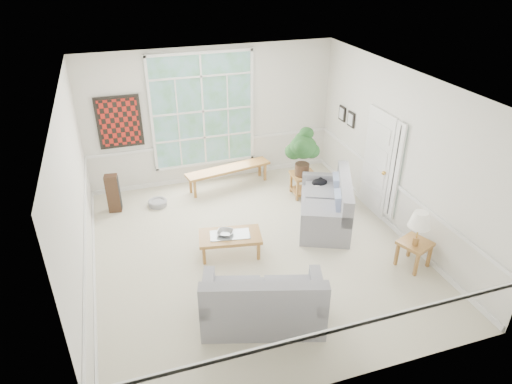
# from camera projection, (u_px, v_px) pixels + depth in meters

# --- Properties ---
(floor) EXTENTS (5.50, 6.00, 0.01)m
(floor) POSITION_uv_depth(u_px,v_px,m) (254.00, 249.00, 8.17)
(floor) COLOR beige
(floor) RESTS_ON ground
(ceiling) EXTENTS (5.50, 6.00, 0.02)m
(ceiling) POSITION_uv_depth(u_px,v_px,m) (254.00, 84.00, 6.73)
(ceiling) COLOR white
(ceiling) RESTS_ON ground
(wall_back) EXTENTS (5.50, 0.02, 3.00)m
(wall_back) POSITION_uv_depth(u_px,v_px,m) (212.00, 116.00, 9.95)
(wall_back) COLOR silver
(wall_back) RESTS_ON ground
(wall_front) EXTENTS (5.50, 0.02, 3.00)m
(wall_front) POSITION_uv_depth(u_px,v_px,m) (338.00, 291.00, 4.95)
(wall_front) COLOR silver
(wall_front) RESTS_ON ground
(wall_left) EXTENTS (0.02, 6.00, 3.00)m
(wall_left) POSITION_uv_depth(u_px,v_px,m) (76.00, 200.00, 6.70)
(wall_left) COLOR silver
(wall_left) RESTS_ON ground
(wall_right) EXTENTS (0.02, 6.00, 3.00)m
(wall_right) POSITION_uv_depth(u_px,v_px,m) (399.00, 153.00, 8.20)
(wall_right) COLOR silver
(wall_right) RESTS_ON ground
(window_back) EXTENTS (2.30, 0.08, 2.40)m
(window_back) POSITION_uv_depth(u_px,v_px,m) (203.00, 111.00, 9.79)
(window_back) COLOR white
(window_back) RESTS_ON wall_back
(entry_door) EXTENTS (0.08, 0.90, 2.10)m
(entry_door) POSITION_uv_depth(u_px,v_px,m) (376.00, 163.00, 8.90)
(entry_door) COLOR white
(entry_door) RESTS_ON floor
(door_sidelight) EXTENTS (0.08, 0.26, 1.90)m
(door_sidelight) POSITION_uv_depth(u_px,v_px,m) (395.00, 172.00, 8.33)
(door_sidelight) COLOR white
(door_sidelight) RESTS_ON wall_right
(wall_art) EXTENTS (0.90, 0.06, 1.10)m
(wall_art) POSITION_uv_depth(u_px,v_px,m) (119.00, 122.00, 9.33)
(wall_art) COLOR #5E1610
(wall_art) RESTS_ON wall_back
(wall_frame_near) EXTENTS (0.04, 0.26, 0.32)m
(wall_frame_near) POSITION_uv_depth(u_px,v_px,m) (351.00, 119.00, 9.62)
(wall_frame_near) COLOR black
(wall_frame_near) RESTS_ON wall_right
(wall_frame_far) EXTENTS (0.04, 0.26, 0.32)m
(wall_frame_far) POSITION_uv_depth(u_px,v_px,m) (342.00, 114.00, 9.96)
(wall_frame_far) COLOR black
(wall_frame_far) RESTS_ON wall_right
(loveseat_right) EXTENTS (1.54, 1.97, 0.95)m
(loveseat_right) POSITION_uv_depth(u_px,v_px,m) (325.00, 201.00, 8.74)
(loveseat_right) COLOR gray
(loveseat_right) RESTS_ON floor
(loveseat_front) EXTENTS (1.90, 1.35, 0.93)m
(loveseat_front) POSITION_uv_depth(u_px,v_px,m) (263.00, 295.00, 6.42)
(loveseat_front) COLOR gray
(loveseat_front) RESTS_ON floor
(coffee_table) EXTENTS (1.16, 0.76, 0.40)m
(coffee_table) POSITION_uv_depth(u_px,v_px,m) (230.00, 245.00, 7.96)
(coffee_table) COLOR #A06C33
(coffee_table) RESTS_ON floor
(pewter_bowl) EXTENTS (0.46, 0.46, 0.08)m
(pewter_bowl) POSITION_uv_depth(u_px,v_px,m) (225.00, 232.00, 7.85)
(pewter_bowl) COLOR gray
(pewter_bowl) RESTS_ON coffee_table
(window_bench) EXTENTS (1.98, 0.73, 0.45)m
(window_bench) POSITION_uv_depth(u_px,v_px,m) (229.00, 177.00, 10.19)
(window_bench) COLOR #A06C33
(window_bench) RESTS_ON floor
(end_table) EXTENTS (0.53, 0.53, 0.51)m
(end_table) POSITION_uv_depth(u_px,v_px,m) (303.00, 185.00, 9.82)
(end_table) COLOR #A06C33
(end_table) RESTS_ON floor
(houseplant) EXTENTS (0.75, 0.75, 1.04)m
(houseplant) POSITION_uv_depth(u_px,v_px,m) (303.00, 152.00, 9.41)
(houseplant) COLOR #1E481E
(houseplant) RESTS_ON end_table
(side_table) EXTENTS (0.61, 0.61, 0.48)m
(side_table) POSITION_uv_depth(u_px,v_px,m) (413.00, 254.00, 7.65)
(side_table) COLOR #A06C33
(side_table) RESTS_ON floor
(table_lamp) EXTENTS (0.47, 0.47, 0.62)m
(table_lamp) POSITION_uv_depth(u_px,v_px,m) (418.00, 229.00, 7.32)
(table_lamp) COLOR white
(table_lamp) RESTS_ON side_table
(pet_bed) EXTENTS (0.46, 0.46, 0.12)m
(pet_bed) POSITION_uv_depth(u_px,v_px,m) (158.00, 203.00, 9.51)
(pet_bed) COLOR gray
(pet_bed) RESTS_ON floor
(floor_speaker) EXTENTS (0.27, 0.23, 0.80)m
(floor_speaker) POSITION_uv_depth(u_px,v_px,m) (113.00, 193.00, 9.16)
(floor_speaker) COLOR #3A2517
(floor_speaker) RESTS_ON floor
(cat) EXTENTS (0.40, 0.40, 0.16)m
(cat) POSITION_uv_depth(u_px,v_px,m) (320.00, 182.00, 9.25)
(cat) COLOR black
(cat) RESTS_ON loveseat_right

